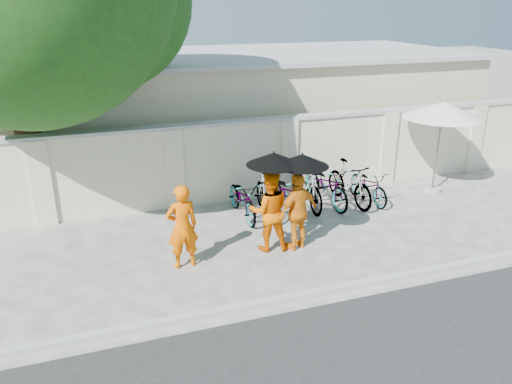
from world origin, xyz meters
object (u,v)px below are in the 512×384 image
object	(u,v)px
monk_center	(269,211)
patio_umbrella	(443,111)
monk_left	(182,227)
monk_right	(298,211)

from	to	relation	value
monk_center	patio_umbrella	distance (m)	5.82
monk_left	patio_umbrella	xyz separation A→B (m)	(7.21, 1.89, 1.36)
monk_left	patio_umbrella	bearing A→B (deg)	-170.95
monk_left	monk_center	xyz separation A→B (m)	(1.82, 0.16, 0.01)
monk_center	monk_right	world-z (taller)	monk_center
monk_center	patio_umbrella	size ratio (longest dim) A/B	0.64
monk_left	patio_umbrella	size ratio (longest dim) A/B	0.63
monk_left	patio_umbrella	world-z (taller)	patio_umbrella
patio_umbrella	monk_right	bearing A→B (deg)	-158.57
monk_right	patio_umbrella	size ratio (longest dim) A/B	0.62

